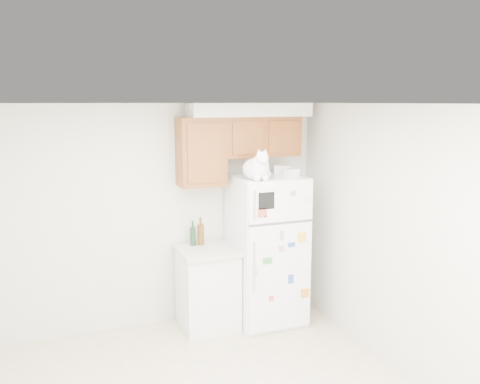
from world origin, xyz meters
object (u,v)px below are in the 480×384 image
refrigerator (267,249)px  bottle_amber (201,231)px  storage_box_back (282,170)px  base_counter (208,287)px  storage_box_front (291,173)px  bottle_green (193,233)px  cat (257,168)px

refrigerator → bottle_amber: bearing=162.1°
storage_box_back → bottle_amber: 1.16m
base_counter → storage_box_front: 1.59m
storage_box_front → bottle_green: storage_box_front is taller
base_counter → bottle_amber: (-0.02, 0.16, 0.62)m
cat → bottle_amber: size_ratio=1.53×
refrigerator → bottle_amber: size_ratio=5.35×
base_counter → storage_box_back: size_ratio=5.11×
base_counter → refrigerator: bearing=-6.1°
bottle_green → storage_box_front: bearing=-21.6°
storage_box_front → bottle_green: 1.29m
base_counter → bottle_amber: 0.64m
base_counter → cat: 1.47m
cat → storage_box_back: cat is taller
storage_box_back → bottle_amber: (-0.93, 0.15, -0.67)m
refrigerator → base_counter: refrigerator is taller
bottle_amber → cat: bearing=-42.4°
storage_box_front → refrigerator: bearing=125.2°
bottle_green → bottle_amber: (0.09, -0.01, 0.02)m
refrigerator → cat: 1.03m
base_counter → bottle_green: size_ratio=3.27×
refrigerator → storage_box_back: 0.93m
cat → storage_box_front: cat is taller
storage_box_front → bottle_green: (-1.02, 0.40, -0.68)m
refrigerator → bottle_green: bearing=163.4°
storage_box_back → bottle_green: bearing=-165.0°
cat → bottle_amber: cat is taller
bottle_green → bottle_amber: bottle_amber is taller
cat → bottle_green: (-0.59, 0.46, -0.77)m
storage_box_back → bottle_amber: size_ratio=0.57×
storage_box_back → storage_box_front: bearing=-67.3°
bottle_green → cat: bearing=-38.3°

